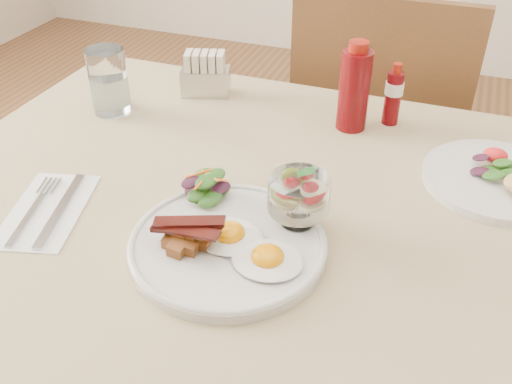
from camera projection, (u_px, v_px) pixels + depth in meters
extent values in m
cylinder|color=brown|center=(134.00, 206.00, 1.56)|extent=(0.06, 0.06, 0.71)
cube|color=brown|center=(314.00, 223.00, 0.89)|extent=(1.30, 0.85, 0.04)
cube|color=tan|center=(315.00, 213.00, 0.88)|extent=(1.33, 0.88, 0.00)
cylinder|color=brown|center=(297.00, 232.00, 1.67)|extent=(0.04, 0.04, 0.45)
cylinder|color=brown|center=(422.00, 261.00, 1.57)|extent=(0.04, 0.04, 0.45)
cylinder|color=brown|center=(328.00, 169.00, 1.95)|extent=(0.04, 0.04, 0.45)
cylinder|color=brown|center=(436.00, 190.00, 1.84)|extent=(0.04, 0.04, 0.45)
cube|color=brown|center=(380.00, 143.00, 1.62)|extent=(0.42, 0.42, 0.03)
cube|color=brown|center=(377.00, 96.00, 1.33)|extent=(0.42, 0.03, 0.46)
cylinder|color=silver|center=(228.00, 246.00, 0.80)|extent=(0.28, 0.28, 0.02)
ellipsoid|color=white|center=(267.00, 260.00, 0.76)|extent=(0.12, 0.11, 0.01)
ellipsoid|color=orange|center=(267.00, 256.00, 0.76)|extent=(0.04, 0.04, 0.03)
ellipsoid|color=white|center=(229.00, 236.00, 0.80)|extent=(0.12, 0.11, 0.01)
ellipsoid|color=orange|center=(229.00, 233.00, 0.80)|extent=(0.04, 0.04, 0.03)
cube|color=brown|center=(186.00, 237.00, 0.79)|extent=(0.03, 0.03, 0.02)
cube|color=brown|center=(190.00, 246.00, 0.77)|extent=(0.03, 0.03, 0.02)
cube|color=brown|center=(170.00, 242.00, 0.78)|extent=(0.02, 0.02, 0.02)
cube|color=brown|center=(203.00, 242.00, 0.78)|extent=(0.03, 0.03, 0.02)
cube|color=brown|center=(177.00, 248.00, 0.77)|extent=(0.03, 0.03, 0.02)
cube|color=brown|center=(181.00, 232.00, 0.80)|extent=(0.02, 0.02, 0.02)
cube|color=brown|center=(191.00, 233.00, 0.77)|extent=(0.03, 0.03, 0.02)
cube|color=brown|center=(181.00, 233.00, 0.77)|extent=(0.02, 0.02, 0.02)
cube|color=brown|center=(198.00, 233.00, 0.77)|extent=(0.03, 0.03, 0.02)
cube|color=#46110B|center=(186.00, 229.00, 0.77)|extent=(0.10, 0.03, 0.01)
cube|color=#46110B|center=(185.00, 230.00, 0.76)|extent=(0.10, 0.02, 0.01)
cube|color=#46110B|center=(189.00, 222.00, 0.77)|extent=(0.10, 0.05, 0.01)
ellipsoid|color=#1F4412|center=(206.00, 196.00, 0.88)|extent=(0.05, 0.05, 0.01)
ellipsoid|color=#1F4412|center=(219.00, 189.00, 0.89)|extent=(0.05, 0.04, 0.01)
ellipsoid|color=#321021|center=(195.00, 188.00, 0.89)|extent=(0.04, 0.04, 0.01)
ellipsoid|color=#1F4412|center=(210.00, 198.00, 0.86)|extent=(0.05, 0.04, 0.01)
ellipsoid|color=#1F4412|center=(198.00, 194.00, 0.86)|extent=(0.04, 0.04, 0.01)
ellipsoid|color=#321021|center=(220.00, 188.00, 0.87)|extent=(0.04, 0.03, 0.01)
ellipsoid|color=#1F4412|center=(203.00, 176.00, 0.88)|extent=(0.05, 0.04, 0.01)
ellipsoid|color=#1F4412|center=(214.00, 175.00, 0.88)|extent=(0.04, 0.04, 0.01)
ellipsoid|color=#321021|center=(191.00, 182.00, 0.86)|extent=(0.04, 0.03, 0.01)
ellipsoid|color=#1F4412|center=(207.00, 181.00, 0.85)|extent=(0.04, 0.04, 0.01)
ellipsoid|color=#1F4412|center=(215.00, 175.00, 0.86)|extent=(0.04, 0.03, 0.01)
cylinder|color=orange|center=(210.00, 175.00, 0.86)|extent=(0.04, 0.03, 0.01)
cylinder|color=orange|center=(199.00, 173.00, 0.87)|extent=(0.03, 0.03, 0.01)
cylinder|color=orange|center=(214.00, 179.00, 0.85)|extent=(0.04, 0.01, 0.01)
cylinder|color=orange|center=(202.00, 181.00, 0.85)|extent=(0.01, 0.04, 0.01)
cylinder|color=white|center=(298.00, 219.00, 0.83)|extent=(0.05, 0.05, 0.01)
cylinder|color=white|center=(298.00, 212.00, 0.82)|extent=(0.02, 0.02, 0.02)
cylinder|color=white|center=(299.00, 194.00, 0.80)|extent=(0.09, 0.09, 0.05)
cylinder|color=beige|center=(290.00, 196.00, 0.82)|extent=(0.02, 0.02, 0.01)
cylinder|color=beige|center=(309.00, 201.00, 0.80)|extent=(0.02, 0.02, 0.01)
cylinder|color=beige|center=(301.00, 189.00, 0.82)|extent=(0.02, 0.02, 0.01)
cylinder|color=#A3C83D|center=(292.00, 181.00, 0.81)|extent=(0.04, 0.04, 0.01)
cone|color=red|center=(308.00, 188.00, 0.78)|extent=(0.02, 0.02, 0.03)
cone|color=red|center=(289.00, 182.00, 0.79)|extent=(0.02, 0.02, 0.03)
cone|color=red|center=(303.00, 173.00, 0.80)|extent=(0.02, 0.02, 0.03)
ellipsoid|color=#2F8331|center=(303.00, 173.00, 0.78)|extent=(0.02, 0.01, 0.00)
ellipsoid|color=#2F8331|center=(309.00, 171.00, 0.78)|extent=(0.02, 0.01, 0.00)
cylinder|color=silver|center=(497.00, 180.00, 0.94)|extent=(0.24, 0.24, 0.01)
ellipsoid|color=#1F4412|center=(487.00, 170.00, 0.94)|extent=(0.04, 0.03, 0.01)
ellipsoid|color=#1F4412|center=(505.00, 167.00, 0.94)|extent=(0.04, 0.03, 0.01)
ellipsoid|color=#321021|center=(480.00, 171.00, 0.93)|extent=(0.04, 0.03, 0.01)
ellipsoid|color=#1F4412|center=(493.00, 175.00, 0.91)|extent=(0.04, 0.03, 0.01)
ellipsoid|color=#1F4412|center=(509.00, 173.00, 0.92)|extent=(0.03, 0.03, 0.01)
ellipsoid|color=#321021|center=(481.00, 158.00, 0.95)|extent=(0.03, 0.02, 0.01)
ellipsoid|color=#1F4412|center=(503.00, 163.00, 0.93)|extent=(0.04, 0.03, 0.01)
ellipsoid|color=red|center=(495.00, 157.00, 0.96)|extent=(0.04, 0.03, 0.02)
cylinder|color=#510408|center=(354.00, 91.00, 1.06)|extent=(0.07, 0.07, 0.15)
cylinder|color=maroon|center=(359.00, 47.00, 1.01)|extent=(0.04, 0.04, 0.02)
cylinder|color=#510408|center=(393.00, 99.00, 1.09)|extent=(0.04, 0.04, 0.10)
cylinder|color=white|center=(394.00, 88.00, 1.07)|extent=(0.04, 0.04, 0.02)
cylinder|color=maroon|center=(397.00, 69.00, 1.05)|extent=(0.02, 0.02, 0.02)
cube|color=#B3B3B7|center=(206.00, 82.00, 1.21)|extent=(0.11, 0.08, 0.06)
cube|color=tan|center=(189.00, 66.00, 1.19)|extent=(0.03, 0.05, 0.06)
cube|color=tan|center=(197.00, 66.00, 1.19)|extent=(0.03, 0.05, 0.06)
cube|color=tan|center=(205.00, 67.00, 1.19)|extent=(0.03, 0.05, 0.06)
cube|color=tan|center=(213.00, 67.00, 1.19)|extent=(0.03, 0.05, 0.06)
cube|color=tan|center=(221.00, 67.00, 1.19)|extent=(0.03, 0.05, 0.06)
cylinder|color=white|center=(109.00, 81.00, 1.12)|extent=(0.08, 0.08, 0.13)
cylinder|color=silver|center=(111.00, 94.00, 1.14)|extent=(0.06, 0.06, 0.07)
cube|color=white|center=(47.00, 210.00, 0.88)|extent=(0.16, 0.22, 0.00)
cube|color=#B3B3B7|center=(61.00, 209.00, 0.88)|extent=(0.06, 0.19, 0.00)
cube|color=#B3B3B7|center=(26.00, 219.00, 0.86)|extent=(0.04, 0.13, 0.00)
cube|color=#B3B3B7|center=(42.00, 185.00, 0.93)|extent=(0.01, 0.04, 0.00)
cube|color=#B3B3B7|center=(47.00, 186.00, 0.93)|extent=(0.01, 0.04, 0.00)
cube|color=#B3B3B7|center=(51.00, 186.00, 0.93)|extent=(0.01, 0.04, 0.00)
cube|color=#B3B3B7|center=(56.00, 186.00, 0.93)|extent=(0.01, 0.04, 0.00)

